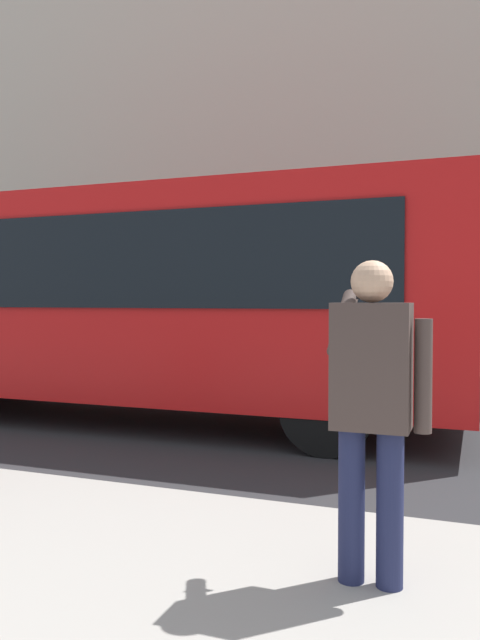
{
  "coord_description": "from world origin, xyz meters",
  "views": [
    {
      "loc": [
        -1.43,
        7.94,
        1.65
      ],
      "look_at": [
        1.54,
        0.11,
        1.38
      ],
      "focal_mm": 35.53,
      "sensor_mm": 36.0,
      "label": 1
    }
  ],
  "objects": [
    {
      "name": "pedestrian_photographer",
      "position": [
        -0.91,
        4.62,
        1.14
      ],
      "size": [
        0.53,
        0.52,
        1.7
      ],
      "color": "#1E2347",
      "rests_on": "sidewalk_curb"
    },
    {
      "name": "building_facade_far",
      "position": [
        -0.02,
        -6.8,
        5.99
      ],
      "size": [
        28.0,
        1.55,
        12.0
      ],
      "color": "beige",
      "rests_on": "ground_plane"
    },
    {
      "name": "red_bus",
      "position": [
        3.08,
        0.33,
        1.68
      ],
      "size": [
        9.05,
        2.54,
        3.08
      ],
      "color": "red",
      "rests_on": "ground_plane"
    },
    {
      "name": "ground_plane",
      "position": [
        0.0,
        0.0,
        0.0
      ],
      "size": [
        60.0,
        60.0,
        0.0
      ],
      "primitive_type": "plane",
      "color": "#2B2B2D"
    }
  ]
}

